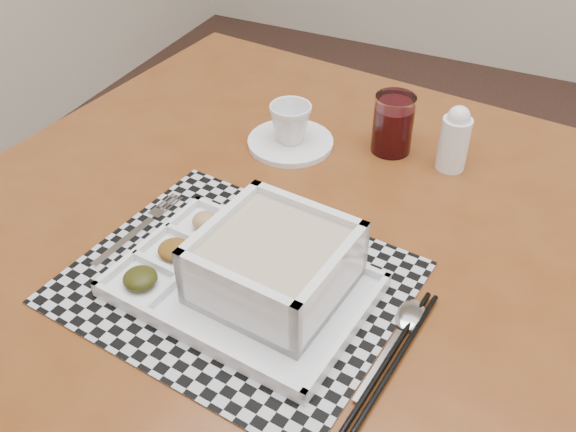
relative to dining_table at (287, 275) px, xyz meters
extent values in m
cube|color=#5C2A10|center=(0.00, 0.00, 0.06)|extent=(1.18, 1.18, 0.04)
cylinder|color=#5C2A10|center=(-0.42, 0.53, -0.34)|extent=(0.05, 0.05, 0.76)
cube|color=#5C2A10|center=(0.05, 0.45, 0.00)|extent=(0.91, 0.14, 0.09)
cube|color=#5C2A10|center=(-0.45, 0.05, 0.00)|extent=(0.14, 0.91, 0.09)
cube|color=#AEADB5|center=(-0.02, -0.12, 0.08)|extent=(0.46, 0.40, 0.00)
cube|color=white|center=(0.00, -0.13, 0.09)|extent=(0.34, 0.25, 0.01)
cube|color=white|center=(0.01, -0.03, 0.10)|extent=(0.32, 0.04, 0.01)
cube|color=white|center=(-0.01, -0.24, 0.10)|extent=(0.32, 0.04, 0.01)
cube|color=white|center=(-0.16, -0.11, 0.10)|extent=(0.03, 0.22, 0.01)
cube|color=white|center=(0.15, -0.15, 0.10)|extent=(0.03, 0.22, 0.01)
cube|color=white|center=(-0.08, -0.12, 0.10)|extent=(0.03, 0.20, 0.01)
cube|color=white|center=(-0.12, -0.15, 0.10)|extent=(0.08, 0.02, 0.01)
cube|color=white|center=(-0.11, -0.08, 0.10)|extent=(0.08, 0.02, 0.01)
ellipsoid|color=black|center=(-0.12, -0.19, 0.11)|extent=(0.05, 0.05, 0.02)
ellipsoid|color=#53320D|center=(-0.11, -0.12, 0.10)|extent=(0.04, 0.04, 0.02)
ellipsoid|color=olive|center=(-0.11, -0.05, 0.11)|extent=(0.04, 0.04, 0.02)
cube|color=white|center=(0.04, -0.12, 0.10)|extent=(0.19, 0.19, 0.01)
cube|color=white|center=(0.05, -0.03, 0.14)|extent=(0.18, 0.03, 0.09)
cube|color=white|center=(0.03, -0.20, 0.14)|extent=(0.18, 0.03, 0.09)
cube|color=white|center=(-0.04, -0.11, 0.14)|extent=(0.03, 0.18, 0.09)
cube|color=white|center=(0.12, -0.12, 0.14)|extent=(0.03, 0.18, 0.09)
cube|color=tan|center=(0.04, -0.12, 0.13)|extent=(0.17, 0.17, 0.07)
cube|color=silver|center=(-0.20, -0.12, 0.09)|extent=(0.03, 0.12, 0.00)
cube|color=silver|center=(-0.20, -0.04, 0.09)|extent=(0.02, 0.02, 0.00)
cube|color=silver|center=(-0.20, -0.01, 0.09)|extent=(0.01, 0.04, 0.00)
cube|color=silver|center=(-0.20, -0.01, 0.09)|extent=(0.01, 0.04, 0.00)
cube|color=silver|center=(-0.19, -0.01, 0.09)|extent=(0.01, 0.04, 0.00)
cube|color=silver|center=(-0.18, -0.02, 0.09)|extent=(0.01, 0.04, 0.00)
cube|color=silver|center=(0.20, -0.17, 0.09)|extent=(0.02, 0.12, 0.00)
ellipsoid|color=silver|center=(0.21, -0.08, 0.09)|extent=(0.04, 0.06, 0.01)
cylinder|color=black|center=(0.21, -0.16, 0.09)|extent=(0.03, 0.24, 0.01)
cylinder|color=black|center=(0.22, -0.16, 0.09)|extent=(0.03, 0.24, 0.01)
cylinder|color=white|center=(-0.10, 0.22, 0.09)|extent=(0.15, 0.15, 0.01)
imported|color=white|center=(-0.10, 0.22, 0.13)|extent=(0.09, 0.09, 0.07)
cylinder|color=white|center=(0.06, 0.28, 0.13)|extent=(0.07, 0.07, 0.10)
cylinder|color=#3C0409|center=(0.06, 0.28, 0.12)|extent=(0.06, 0.06, 0.08)
cylinder|color=white|center=(0.17, 0.27, 0.13)|extent=(0.05, 0.05, 0.09)
sphere|color=white|center=(0.17, 0.27, 0.18)|extent=(0.04, 0.04, 0.04)
camera|label=1|loc=(0.31, -0.64, 0.69)|focal=40.00mm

